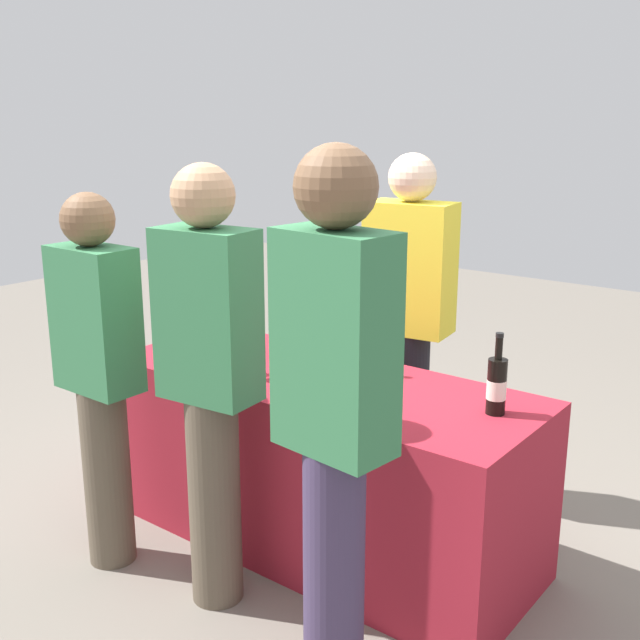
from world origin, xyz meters
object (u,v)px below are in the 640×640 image
wine_glass_1 (238,349)px  wine_glass_0 (215,338)px  guest_1 (210,372)px  server_pouring (408,315)px  wine_bottle_3 (497,385)px  wine_glass_2 (253,354)px  wine_bottle_0 (282,332)px  wine_bottle_2 (346,345)px  wine_glass_3 (358,374)px  guest_2 (335,412)px  guest_0 (99,369)px  wine_bottle_1 (314,338)px

wine_glass_1 → wine_glass_0: bearing=157.9°
guest_1 → wine_glass_0: bearing=127.8°
wine_glass_1 → server_pouring: bearing=68.1°
wine_bottle_3 → wine_glass_2: size_ratio=2.01×
wine_bottle_0 → guest_1: guest_1 is taller
wine_glass_2 → wine_bottle_3: bearing=15.1°
wine_glass_0 → server_pouring: size_ratio=0.08×
wine_bottle_2 → wine_glass_1: 0.46m
wine_glass_3 → guest_2: bearing=-60.9°
wine_bottle_2 → wine_glass_2: wine_bottle_2 is taller
wine_glass_2 → guest_1: (0.15, -0.39, 0.05)m
server_pouring → guest_1: size_ratio=0.99×
wine_glass_2 → guest_0: (-0.40, -0.47, -0.02)m
wine_glass_1 → guest_0: (-0.30, -0.48, -0.02)m
wine_bottle_1 → guest_1: 0.74m
guest_1 → guest_2: (0.68, -0.16, 0.06)m
wine_bottle_2 → wine_glass_3: bearing=-45.6°
wine_glass_3 → server_pouring: size_ratio=0.09×
wine_bottle_0 → wine_glass_1: wine_bottle_0 is taller
server_pouring → wine_glass_2: bearing=66.2°
wine_bottle_1 → wine_glass_1: 0.36m
wine_bottle_1 → wine_bottle_2: size_ratio=0.94×
wine_bottle_1 → server_pouring: bearing=70.1°
wine_glass_3 → guest_0: (-0.89, -0.53, -0.02)m
wine_bottle_2 → guest_2: size_ratio=0.19×
wine_bottle_2 → wine_glass_3: wine_bottle_2 is taller
wine_bottle_3 → wine_glass_1: bearing=-166.9°
wine_bottle_0 → server_pouring: bearing=58.0°
wine_glass_2 → guest_1: bearing=-69.3°
wine_bottle_2 → guest_2: (0.57, -0.84, 0.10)m
wine_glass_2 → wine_glass_3: (0.49, 0.06, -0.00)m
wine_glass_0 → wine_bottle_2: bearing=18.2°
wine_bottle_0 → wine_bottle_2: (0.36, -0.01, 0.01)m
wine_bottle_3 → guest_2: 0.82m
wine_glass_0 → wine_glass_1: (0.23, -0.09, 0.01)m
guest_2 → wine_bottle_0: bearing=143.7°
wine_glass_0 → wine_bottle_0: bearing=41.4°
server_pouring → guest_1: guest_1 is taller
guest_0 → wine_glass_3: bearing=30.8°
wine_glass_2 → wine_bottle_1: bearing=80.9°
server_pouring → wine_bottle_0: bearing=49.8°
guest_1 → guest_2: size_ratio=0.95×
wine_glass_0 → wine_glass_1: size_ratio=0.91×
wine_glass_2 → server_pouring: server_pouring is taller
wine_bottle_0 → guest_2: size_ratio=0.18×
wine_bottle_1 → wine_bottle_2: bearing=-12.5°
wine_bottle_1 → wine_glass_0: bearing=-148.0°
wine_bottle_3 → wine_glass_3: (-0.47, -0.20, -0.00)m
wine_bottle_0 → wine_glass_1: (0.00, -0.29, -0.01)m
wine_bottle_1 → wine_glass_3: bearing=-33.0°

